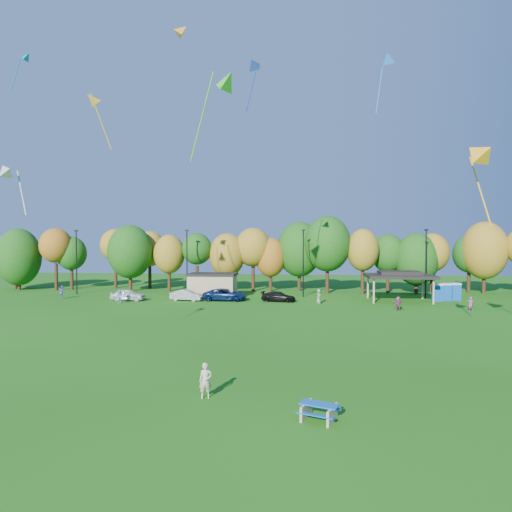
# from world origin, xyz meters

# --- Properties ---
(ground) EXTENTS (160.00, 160.00, 0.00)m
(ground) POSITION_xyz_m (0.00, 0.00, 0.00)
(ground) COLOR #19600F
(ground) RESTS_ON ground
(tree_line) EXTENTS (93.57, 10.55, 11.15)m
(tree_line) POSITION_xyz_m (-1.03, 45.51, 5.91)
(tree_line) COLOR black
(tree_line) RESTS_ON ground
(lamp_posts) EXTENTS (64.50, 0.25, 9.09)m
(lamp_posts) POSITION_xyz_m (2.00, 40.00, 4.90)
(lamp_posts) COLOR black
(lamp_posts) RESTS_ON ground
(utility_building) EXTENTS (6.30, 4.30, 3.25)m
(utility_building) POSITION_xyz_m (-10.00, 38.00, 1.64)
(utility_building) COLOR tan
(utility_building) RESTS_ON ground
(pavilion) EXTENTS (8.20, 6.20, 3.77)m
(pavilion) POSITION_xyz_m (14.00, 37.00, 3.23)
(pavilion) COLOR tan
(pavilion) RESTS_ON ground
(porta_potties) EXTENTS (3.75, 2.31, 2.18)m
(porta_potties) POSITION_xyz_m (20.02, 37.99, 1.10)
(porta_potties) COLOR #0D4BAC
(porta_potties) RESTS_ON ground
(picnic_table) EXTENTS (1.98, 1.82, 0.70)m
(picnic_table) POSITION_xyz_m (2.58, -2.28, 0.41)
(picnic_table) COLOR tan
(picnic_table) RESTS_ON ground
(kite_flyer) EXTENTS (0.72, 0.57, 1.71)m
(kite_flyer) POSITION_xyz_m (-2.80, -0.12, 0.86)
(kite_flyer) COLOR beige
(kite_flyer) RESTS_ON ground
(car_a) EXTENTS (4.34, 1.79, 1.47)m
(car_a) POSITION_xyz_m (-20.10, 33.95, 0.74)
(car_a) COLOR white
(car_a) RESTS_ON ground
(car_b) EXTENTS (4.31, 2.01, 1.37)m
(car_b) POSITION_xyz_m (-12.70, 34.68, 0.68)
(car_b) COLOR #A6A6AB
(car_b) RESTS_ON ground
(car_c) EXTENTS (5.53, 2.65, 1.52)m
(car_c) POSITION_xyz_m (-7.83, 35.20, 0.76)
(car_c) COLOR navy
(car_c) RESTS_ON ground
(car_d) EXTENTS (4.51, 2.38, 1.25)m
(car_d) POSITION_xyz_m (-1.08, 34.96, 0.62)
(car_d) COLOR black
(car_d) RESTS_ON ground
(far_person_0) EXTENTS (1.34, 1.40, 1.59)m
(far_person_0) POSITION_xyz_m (12.21, 28.87, 0.79)
(far_person_0) COLOR #8D3B6C
(far_person_0) RESTS_ON ground
(far_person_1) EXTENTS (1.09, 0.65, 1.65)m
(far_person_1) POSITION_xyz_m (-20.21, 31.56, 0.82)
(far_person_1) COLOR #426693
(far_person_1) RESTS_ON ground
(far_person_2) EXTENTS (0.61, 0.43, 1.58)m
(far_person_2) POSITION_xyz_m (19.88, 29.19, 0.79)
(far_person_2) COLOR #99487C
(far_person_2) RESTS_ON ground
(far_person_3) EXTENTS (0.69, 0.94, 1.76)m
(far_person_3) POSITION_xyz_m (3.86, 33.54, 0.88)
(far_person_3) COLOR #719063
(far_person_3) RESTS_ON ground
(far_person_4) EXTENTS (1.04, 1.05, 1.71)m
(far_person_4) POSITION_xyz_m (-29.34, 34.83, 0.86)
(far_person_4) COLOR #5C54BA
(far_person_4) RESTS_ON ground
(kite_0) EXTENTS (1.94, 2.70, 4.51)m
(kite_0) POSITION_xyz_m (-2.10, 17.71, 22.56)
(kite_0) COLOR navy
(kite_3) EXTENTS (4.35, 2.94, 7.57)m
(kite_3) POSITION_xyz_m (-4.16, 14.58, 20.28)
(kite_3) COLOR #3BCC1B
(kite_5) EXTENTS (2.23, 1.96, 1.84)m
(kite_5) POSITION_xyz_m (-10.52, 25.10, 29.27)
(kite_5) COLOR orange
(kite_6) EXTENTS (2.07, 1.57, 3.43)m
(kite_6) POSITION_xyz_m (-16.25, 4.75, 11.90)
(kite_6) COLOR #BABABA
(kite_8) EXTENTS (2.50, 3.80, 6.55)m
(kite_8) POSITION_xyz_m (11.00, 28.43, 26.76)
(kite_8) COLOR #2671F3
(kite_9) EXTENTS (3.01, 2.39, 5.43)m
(kite_9) POSITION_xyz_m (-17.08, 18.30, 20.31)
(kite_9) COLOR gold
(kite_12) EXTENTS (2.65, 1.15, 4.37)m
(kite_12) POSITION_xyz_m (-28.03, 25.76, 27.53)
(kite_12) COLOR #0A6FA4
(kite_13) EXTENTS (2.44, 3.37, 5.65)m
(kite_13) POSITION_xyz_m (12.62, 8.18, 13.05)
(kite_13) COLOR #FFA91A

